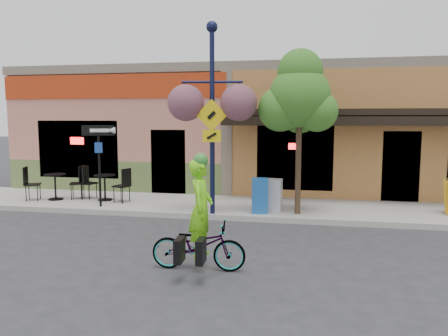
% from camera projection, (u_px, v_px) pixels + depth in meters
% --- Properties ---
extents(ground, '(90.00, 90.00, 0.00)m').
position_uv_depth(ground, '(241.00, 226.00, 10.92)').
color(ground, '#2D2D30').
rests_on(ground, ground).
extents(sidewalk, '(24.00, 3.00, 0.15)m').
position_uv_depth(sidewalk, '(251.00, 207.00, 12.86)').
color(sidewalk, '#9E9B93').
rests_on(sidewalk, ground).
extents(curb, '(24.00, 0.12, 0.15)m').
position_uv_depth(curb, '(244.00, 218.00, 11.44)').
color(curb, '#A8A59E').
rests_on(curb, ground).
extents(building, '(18.20, 8.20, 4.50)m').
position_uv_depth(building, '(269.00, 129.00, 17.97)').
color(building, '#C47661').
rests_on(building, ground).
extents(bicycle, '(1.71, 0.66, 0.89)m').
position_uv_depth(bicycle, '(198.00, 246.00, 7.75)').
color(bicycle, maroon).
rests_on(bicycle, ground).
extents(cyclist_rider, '(0.44, 0.65, 1.74)m').
position_uv_depth(cyclist_rider, '(201.00, 222.00, 7.69)').
color(cyclist_rider, '#72E017').
rests_on(cyclist_rider, ground).
extents(lamp_post, '(1.67, 0.82, 5.02)m').
position_uv_depth(lamp_post, '(212.00, 119.00, 11.41)').
color(lamp_post, '#101533').
rests_on(lamp_post, sidewalk).
extents(one_way_sign, '(0.91, 0.48, 2.34)m').
position_uv_depth(one_way_sign, '(99.00, 166.00, 12.48)').
color(one_way_sign, black).
rests_on(one_way_sign, sidewalk).
extents(cafe_set_left, '(1.96, 1.44, 1.06)m').
position_uv_depth(cafe_set_left, '(55.00, 183.00, 13.58)').
color(cafe_set_left, black).
rests_on(cafe_set_left, sidewalk).
extents(cafe_set_right, '(1.91, 1.30, 1.05)m').
position_uv_depth(cafe_set_right, '(105.00, 184.00, 13.48)').
color(cafe_set_right, black).
rests_on(cafe_set_right, sidewalk).
extents(newspaper_box_blue, '(0.47, 0.43, 0.94)m').
position_uv_depth(newspaper_box_blue, '(260.00, 196.00, 11.71)').
color(newspaper_box_blue, '#1B58A6').
rests_on(newspaper_box_blue, sidewalk).
extents(newspaper_box_grey, '(0.45, 0.41, 0.88)m').
position_uv_depth(newspaper_box_grey, '(274.00, 195.00, 11.95)').
color(newspaper_box_grey, '#B9B9B9').
rests_on(newspaper_box_grey, sidewalk).
extents(street_tree, '(2.10, 2.10, 4.37)m').
position_uv_depth(street_tree, '(299.00, 132.00, 11.41)').
color(street_tree, '#3D7A26').
rests_on(street_tree, sidewalk).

